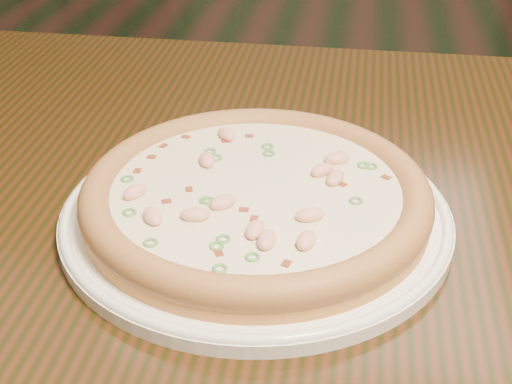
# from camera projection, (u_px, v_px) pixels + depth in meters

# --- Properties ---
(hero_table) EXTENTS (1.20, 0.80, 0.75)m
(hero_table) POSITION_uv_depth(u_px,v_px,m) (382.00, 286.00, 0.71)
(hero_table) COLOR black
(hero_table) RESTS_ON ground
(plate) EXTENTS (0.34, 0.34, 0.02)m
(plate) POSITION_uv_depth(u_px,v_px,m) (256.00, 213.00, 0.63)
(plate) COLOR white
(plate) RESTS_ON hero_table
(pizza) EXTENTS (0.30, 0.30, 0.03)m
(pizza) POSITION_uv_depth(u_px,v_px,m) (256.00, 195.00, 0.62)
(pizza) COLOR #C18840
(pizza) RESTS_ON plate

